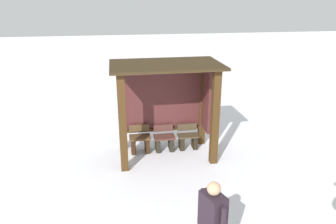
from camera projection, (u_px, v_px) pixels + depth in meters
The scene contains 6 objects.
ground_plane at pixel (166, 155), 8.82m from camera, with size 60.00×60.00×0.00m, color white.
bus_shelter at pixel (169, 94), 8.44m from camera, with size 2.79×1.69×2.55m.
bench_left_inside at pixel (140, 142), 8.90m from camera, with size 0.58×0.40×0.76m.
bench_center_inside at pixel (164, 141), 9.02m from camera, with size 0.58×0.41×0.71m.
bench_right_inside at pixel (188, 139), 9.13m from camera, with size 0.58×0.35×0.70m.
person_walking at pixel (212, 220), 4.85m from camera, with size 0.39×0.60×1.58m.
Camera 1 is at (-1.27, -7.79, 4.11)m, focal length 34.20 mm.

